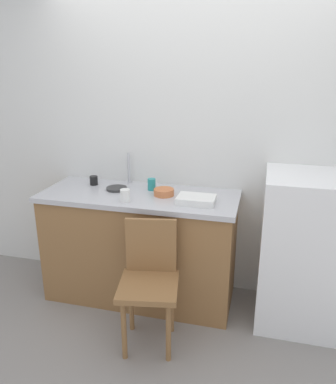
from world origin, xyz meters
name	(u,v)px	position (x,y,z in m)	size (l,w,h in m)	color
ground_plane	(170,354)	(0.00, 0.00, 0.00)	(8.00, 8.00, 0.00)	gray
back_wall	(200,146)	(0.00, 1.00, 1.26)	(4.80, 0.10, 2.52)	silver
cabinet_base	(141,248)	(-0.42, 0.65, 0.44)	(1.54, 0.60, 0.89)	olive
countertop	(139,196)	(-0.42, 0.65, 0.91)	(1.58, 0.64, 0.04)	#B7B7BC
faucet	(129,168)	(-0.60, 0.90, 1.06)	(0.02, 0.02, 0.26)	#B7B7BC
refrigerator	(300,251)	(0.84, 0.65, 0.58)	(0.58, 0.61, 1.17)	white
chair	(149,278)	(-0.18, 0.13, 0.50)	(0.47, 0.47, 0.89)	olive
dish_tray	(196,200)	(0.06, 0.55, 0.95)	(0.28, 0.20, 0.05)	white
terracotta_bowl	(164,192)	(-0.22, 0.66, 0.95)	(0.16, 0.16, 0.05)	#C67042
hotplate	(117,189)	(-0.63, 0.70, 0.94)	(0.17, 0.17, 0.02)	#2D2D2D
cup_white	(125,196)	(-0.46, 0.44, 0.97)	(0.07, 0.07, 0.10)	white
cup_teal	(152,184)	(-0.35, 0.76, 0.97)	(0.07, 0.07, 0.10)	teal
cup_black	(94,180)	(-0.87, 0.77, 0.96)	(0.07, 0.07, 0.08)	black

